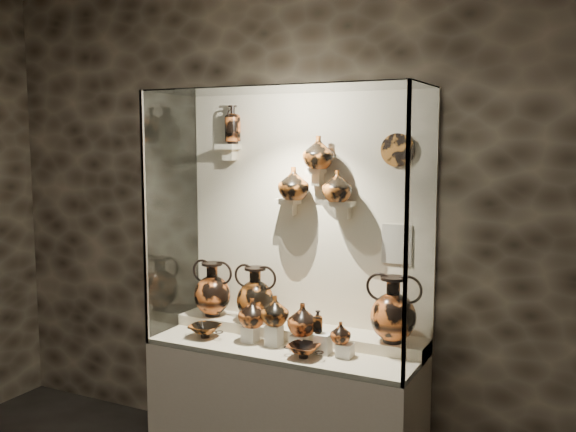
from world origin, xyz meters
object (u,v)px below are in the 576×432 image
(amphora_right, at_px, (393,309))
(kylix_right, at_px, (304,350))
(amphora_mid, at_px, (255,294))
(lekythos_small, at_px, (318,320))
(jug_c, at_px, (303,319))
(lekythos_tall, at_px, (233,122))
(amphora_left, at_px, (213,289))
(ovoid_vase_b, at_px, (319,152))
(ovoid_vase_c, at_px, (337,186))
(jug_b, at_px, (275,310))
(ovoid_vase_a, at_px, (294,183))
(jug_e, at_px, (341,333))
(kylix_left, at_px, (205,330))
(jug_a, at_px, (252,312))

(amphora_right, xyz_separation_m, kylix_right, (-0.44, -0.30, -0.22))
(amphora_mid, bearing_deg, lekythos_small, -27.72)
(jug_c, bearing_deg, lekythos_tall, 135.22)
(amphora_left, relative_size, amphora_right, 0.93)
(ovoid_vase_b, relative_size, ovoid_vase_c, 1.05)
(jug_b, xyz_separation_m, lekythos_tall, (-0.46, 0.28, 1.16))
(amphora_mid, relative_size, ovoid_vase_b, 1.81)
(amphora_left, xyz_separation_m, ovoid_vase_a, (0.59, 0.05, 0.74))
(amphora_right, bearing_deg, amphora_mid, -158.52)
(ovoid_vase_c, bearing_deg, ovoid_vase_b, 159.50)
(amphora_left, bearing_deg, jug_e, 3.93)
(amphora_mid, xyz_separation_m, kylix_left, (-0.23, -0.25, -0.20))
(amphora_left, xyz_separation_m, jug_a, (0.42, -0.20, -0.06))
(amphora_right, relative_size, jug_b, 2.19)
(kylix_left, bearing_deg, ovoid_vase_c, 35.43)
(jug_c, distance_m, jug_e, 0.26)
(jug_c, distance_m, kylix_left, 0.68)
(kylix_right, height_order, ovoid_vase_c, ovoid_vase_c)
(jug_b, distance_m, lekythos_small, 0.29)
(jug_a, bearing_deg, ovoid_vase_a, 44.84)
(amphora_left, distance_m, ovoid_vase_c, 1.15)
(jug_a, distance_m, lekythos_tall, 1.26)
(amphora_left, bearing_deg, lekythos_tall, 52.14)
(kylix_right, bearing_deg, jug_e, 36.21)
(amphora_right, distance_m, kylix_left, 1.22)
(amphora_right, height_order, kylix_right, amphora_right)
(kylix_left, bearing_deg, amphora_mid, 61.06)
(kylix_left, height_order, ovoid_vase_b, ovoid_vase_b)
(jug_a, height_order, jug_b, jug_b)
(ovoid_vase_b, bearing_deg, jug_b, -110.24)
(amphora_mid, xyz_separation_m, ovoid_vase_b, (0.43, 0.05, 0.93))
(ovoid_vase_a, bearing_deg, kylix_left, -141.95)
(jug_b, height_order, ovoid_vase_b, ovoid_vase_b)
(kylix_right, xyz_separation_m, ovoid_vase_b, (-0.07, 0.36, 1.14))
(lekythos_small, relative_size, kylix_right, 0.65)
(jug_e, relative_size, ovoid_vase_c, 0.66)
(jug_a, relative_size, kylix_left, 0.73)
(jug_c, xyz_separation_m, kylix_right, (0.07, -0.14, -0.14))
(amphora_right, height_order, lekythos_tall, lekythos_tall)
(kylix_left, bearing_deg, lekythos_tall, 101.40)
(kylix_left, relative_size, lekythos_tall, 0.88)
(amphora_mid, distance_m, ovoid_vase_b, 1.03)
(amphora_right, xyz_separation_m, jug_a, (-0.85, -0.19, -0.08))
(lekythos_small, distance_m, ovoid_vase_a, 0.88)
(amphora_mid, relative_size, ovoid_vase_a, 1.77)
(jug_c, height_order, lekythos_tall, lekythos_tall)
(amphora_mid, bearing_deg, jug_e, -24.14)
(kylix_right, distance_m, ovoid_vase_b, 1.20)
(amphora_mid, height_order, jug_c, amphora_mid)
(jug_a, xyz_separation_m, ovoid_vase_b, (0.34, 0.25, 1.00))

